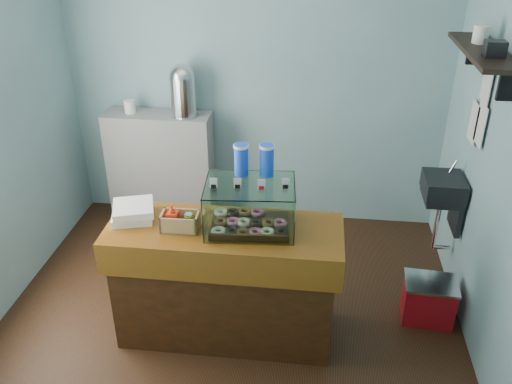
# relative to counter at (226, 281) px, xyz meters

# --- Properties ---
(ground) EXTENTS (3.50, 3.50, 0.00)m
(ground) POSITION_rel_counter_xyz_m (0.00, 0.25, -0.46)
(ground) COLOR black
(ground) RESTS_ON ground
(room_shell) EXTENTS (3.54, 3.04, 2.82)m
(room_shell) POSITION_rel_counter_xyz_m (0.03, 0.26, 1.25)
(room_shell) COLOR #6E97A1
(room_shell) RESTS_ON ground
(counter) EXTENTS (1.60, 0.60, 0.90)m
(counter) POSITION_rel_counter_xyz_m (0.00, 0.00, 0.00)
(counter) COLOR #47210D
(counter) RESTS_ON ground
(back_shelf) EXTENTS (1.00, 0.32, 1.10)m
(back_shelf) POSITION_rel_counter_xyz_m (-0.90, 1.57, 0.09)
(back_shelf) COLOR gray
(back_shelf) RESTS_ON ground
(display_case) EXTENTS (0.62, 0.48, 0.54)m
(display_case) POSITION_rel_counter_xyz_m (0.17, 0.06, 0.61)
(display_case) COLOR #311E0E
(display_case) RESTS_ON counter
(condiment_crate) EXTENTS (0.25, 0.15, 0.19)m
(condiment_crate) POSITION_rel_counter_xyz_m (-0.30, -0.05, 0.51)
(condiment_crate) COLOR tan
(condiment_crate) RESTS_ON counter
(pastry_boxes) EXTENTS (0.35, 0.34, 0.11)m
(pastry_boxes) POSITION_rel_counter_xyz_m (-0.64, 0.05, 0.50)
(pastry_boxes) COLOR white
(pastry_boxes) RESTS_ON counter
(coffee_urn) EXTENTS (0.26, 0.26, 0.48)m
(coffee_urn) POSITION_rel_counter_xyz_m (-0.63, 1.56, 0.89)
(coffee_urn) COLOR silver
(coffee_urn) RESTS_ON back_shelf
(red_cooler) EXTENTS (0.41, 0.32, 0.34)m
(red_cooler) POSITION_rel_counter_xyz_m (1.50, 0.32, -0.29)
(red_cooler) COLOR #A90D15
(red_cooler) RESTS_ON ground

